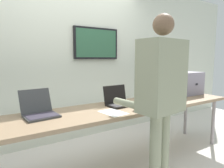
{
  "coord_description": "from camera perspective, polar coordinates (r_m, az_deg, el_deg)",
  "views": [
    {
      "loc": [
        -1.15,
        -1.91,
        1.32
      ],
      "look_at": [
        0.15,
        0.11,
        1.01
      ],
      "focal_mm": 31.95,
      "sensor_mm": 36.0,
      "label": 1
    }
  ],
  "objects": [
    {
      "name": "paper_sheet",
      "position": [
        2.15,
        0.33,
        -8.15
      ],
      "size": [
        0.24,
        0.32,
        0.0
      ],
      "color": "white",
      "rests_on": "workbench"
    },
    {
      "name": "workbench",
      "position": [
        2.31,
        -1.57,
        -8.2
      ],
      "size": [
        3.73,
        0.7,
        0.75
      ],
      "color": "#8B7054",
      "rests_on": "ground"
    },
    {
      "name": "equipment_box",
      "position": [
        3.45,
        20.51,
        0.27
      ],
      "size": [
        0.43,
        0.38,
        0.36
      ],
      "color": "gray",
      "rests_on": "workbench"
    },
    {
      "name": "back_wall",
      "position": [
        3.25,
        -11.9,
        7.61
      ],
      "size": [
        8.0,
        0.11,
        2.68
      ],
      "color": "silver",
      "rests_on": "ground"
    },
    {
      "name": "person",
      "position": [
        1.89,
        13.72,
        -1.48
      ],
      "size": [
        0.49,
        0.63,
        1.71
      ],
      "color": "gray",
      "rests_on": "ground"
    },
    {
      "name": "laptop_station_2",
      "position": [
        2.47,
        1.97,
        -4.8
      ],
      "size": [
        0.35,
        0.29,
        0.24
      ],
      "color": "black",
      "rests_on": "workbench"
    },
    {
      "name": "laptop_station_3",
      "position": [
        3.11,
        15.95,
        -2.53
      ],
      "size": [
        0.36,
        0.41,
        0.25
      ],
      "color": "black",
      "rests_on": "workbench"
    },
    {
      "name": "laptop_station_1",
      "position": [
        2.15,
        -20.13,
        -7.03
      ],
      "size": [
        0.34,
        0.37,
        0.25
      ],
      "color": "#37393B",
      "rests_on": "workbench"
    }
  ]
}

